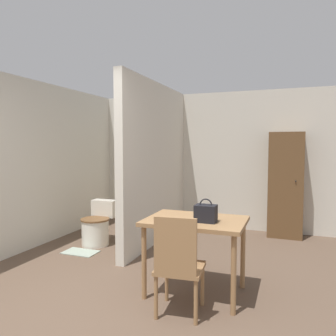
{
  "coord_description": "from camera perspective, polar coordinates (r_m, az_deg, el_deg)",
  "views": [
    {
      "loc": [
        1.52,
        -2.24,
        1.54
      ],
      "look_at": [
        -0.01,
        1.82,
        1.23
      ],
      "focal_mm": 35.0,
      "sensor_mm": 36.0,
      "label": 1
    }
  ],
  "objects": [
    {
      "name": "wall_back",
      "position": [
        6.25,
        6.51,
        1.35
      ],
      "size": [
        5.11,
        0.12,
        2.5
      ],
      "color": "beige",
      "rests_on": "ground_plane"
    },
    {
      "name": "bath_mat",
      "position": [
        5.0,
        -15.0,
        -13.98
      ],
      "size": [
        0.49,
        0.3,
        0.01
      ],
      "color": "#99A899",
      "rests_on": "ground_plane"
    },
    {
      "name": "ground_plane",
      "position": [
        3.12,
        -13.05,
        -25.66
      ],
      "size": [
        16.0,
        16.0,
        0.0
      ],
      "primitive_type": "plane",
      "color": "brown"
    },
    {
      "name": "handbag",
      "position": [
        3.28,
        6.6,
        -7.82
      ],
      "size": [
        0.21,
        0.15,
        0.23
      ],
      "color": "black",
      "rests_on": "dining_table"
    },
    {
      "name": "wall_left",
      "position": [
        5.5,
        -20.8,
        0.75
      ],
      "size": [
        0.12,
        4.75,
        2.5
      ],
      "color": "beige",
      "rests_on": "ground_plane"
    },
    {
      "name": "partition_wall",
      "position": [
        5.2,
        -2.08,
        0.84
      ],
      "size": [
        0.12,
        2.41,
        2.5
      ],
      "color": "beige",
      "rests_on": "ground_plane"
    },
    {
      "name": "toilet",
      "position": [
        5.27,
        -12.21,
        -9.93
      ],
      "size": [
        0.44,
        0.58,
        0.66
      ],
      "color": "silver",
      "rests_on": "ground_plane"
    },
    {
      "name": "dining_table",
      "position": [
        3.43,
        4.81,
        -10.46
      ],
      "size": [
        1.01,
        0.73,
        0.78
      ],
      "color": "#997047",
      "rests_on": "ground_plane"
    },
    {
      "name": "wooden_cabinet",
      "position": [
        5.81,
        19.81,
        -2.77
      ],
      "size": [
        0.55,
        0.42,
        1.75
      ],
      "color": "brown",
      "rests_on": "ground_plane"
    },
    {
      "name": "wooden_chair",
      "position": [
        3.04,
        1.8,
        -16.23
      ],
      "size": [
        0.45,
        0.45,
        0.93
      ],
      "rotation": [
        0.0,
        0.0,
        0.1
      ],
      "color": "#997047",
      "rests_on": "ground_plane"
    }
  ]
}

